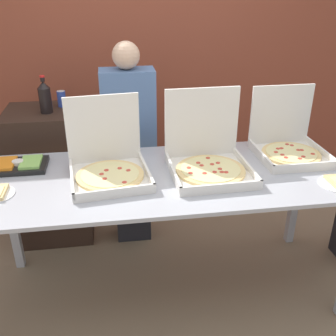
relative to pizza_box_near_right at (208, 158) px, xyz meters
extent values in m
plane|color=#847056|center=(-0.26, -0.04, -1.00)|extent=(16.00, 16.00, 0.00)
cube|color=brown|center=(-0.26, 1.66, 0.40)|extent=(10.00, 0.06, 2.80)
cube|color=#A8AAB2|center=(-0.26, -0.04, -0.10)|extent=(2.30, 0.92, 0.02)
cube|color=#A8AAB2|center=(-1.36, 0.37, -0.56)|extent=(0.06, 0.06, 0.89)
cube|color=#A8AAB2|center=(0.84, 0.37, -0.56)|extent=(0.06, 0.06, 0.89)
cube|color=silver|center=(0.00, -0.06, -0.07)|extent=(0.50, 0.50, 0.02)
cube|color=silver|center=(0.01, -0.30, -0.04)|extent=(0.49, 0.03, 0.04)
cube|color=silver|center=(-0.23, -0.07, -0.04)|extent=(0.03, 0.49, 0.04)
cube|color=silver|center=(0.24, -0.06, -0.04)|extent=(0.03, 0.49, 0.04)
cube|color=silver|center=(-0.01, 0.19, 0.17)|extent=(0.49, 0.03, 0.47)
cylinder|color=#E5C17A|center=(0.00, -0.06, -0.06)|extent=(0.43, 0.43, 0.02)
cylinder|color=beige|center=(0.00, -0.06, -0.04)|extent=(0.37, 0.37, 0.00)
cylinder|color=#C13D2D|center=(0.06, -0.08, -0.04)|extent=(0.03, 0.03, 0.00)
cylinder|color=#C13D2D|center=(0.07, 0.01, -0.04)|extent=(0.03, 0.03, 0.00)
cylinder|color=#C13D2D|center=(0.02, -0.01, -0.04)|extent=(0.03, 0.03, 0.00)
cylinder|color=#C13D2D|center=(0.02, 0.09, -0.04)|extent=(0.03, 0.03, 0.00)
cylinder|color=#C13D2D|center=(-0.06, 0.03, -0.04)|extent=(0.03, 0.03, 0.00)
cylinder|color=#C13D2D|center=(-0.04, -0.02, -0.04)|extent=(0.03, 0.03, 0.00)
cylinder|color=#C13D2D|center=(-0.13, -0.04, -0.04)|extent=(0.03, 0.03, 0.00)
cylinder|color=#C13D2D|center=(-0.14, -0.11, -0.04)|extent=(0.03, 0.03, 0.00)
cylinder|color=#C13D2D|center=(-0.05, -0.12, -0.04)|extent=(0.03, 0.03, 0.00)
cylinder|color=#C13D2D|center=(0.01, -0.12, -0.04)|extent=(0.03, 0.03, 0.00)
cylinder|color=#C13D2D|center=(0.06, -0.12, -0.04)|extent=(0.03, 0.03, 0.00)
cylinder|color=#C13D2D|center=(0.08, -0.13, -0.04)|extent=(0.03, 0.03, 0.00)
cube|color=silver|center=(-0.62, -0.04, -0.07)|extent=(0.51, 0.51, 0.02)
cube|color=silver|center=(-0.59, -0.27, -0.04)|extent=(0.47, 0.07, 0.04)
cube|color=silver|center=(-0.84, -0.07, -0.04)|extent=(0.07, 0.47, 0.04)
cube|color=silver|center=(-0.39, -0.02, -0.04)|extent=(0.07, 0.47, 0.04)
cube|color=silver|center=(-0.64, 0.20, 0.16)|extent=(0.47, 0.07, 0.44)
cylinder|color=#E5C17A|center=(-0.62, -0.04, -0.06)|extent=(0.41, 0.41, 0.02)
cylinder|color=beige|center=(-0.62, -0.04, -0.04)|extent=(0.35, 0.35, 0.00)
cylinder|color=#C13D2D|center=(-0.51, -0.02, -0.04)|extent=(0.03, 0.03, 0.00)
cylinder|color=#C13D2D|center=(-0.56, 0.02, -0.04)|extent=(0.03, 0.03, 0.00)
cylinder|color=#C13D2D|center=(-0.64, 0.00, -0.04)|extent=(0.03, 0.03, 0.00)
cylinder|color=#C13D2D|center=(-0.67, -0.04, -0.04)|extent=(0.03, 0.03, 0.00)
cylinder|color=#C13D2D|center=(-0.65, -0.11, -0.04)|extent=(0.03, 0.03, 0.00)
cylinder|color=#C13D2D|center=(-0.54, -0.17, -0.04)|extent=(0.03, 0.03, 0.00)
cube|color=silver|center=(0.60, 0.10, -0.07)|extent=(0.45, 0.45, 0.02)
cube|color=silver|center=(0.61, -0.12, -0.04)|extent=(0.45, 0.02, 0.04)
cube|color=silver|center=(0.39, 0.10, -0.04)|extent=(0.02, 0.45, 0.04)
cube|color=silver|center=(0.82, 0.10, -0.04)|extent=(0.02, 0.45, 0.04)
cube|color=silver|center=(0.60, 0.33, 0.15)|extent=(0.45, 0.02, 0.42)
cylinder|color=#E5C17A|center=(0.60, 0.10, -0.06)|extent=(0.39, 0.39, 0.02)
cylinder|color=beige|center=(0.60, 0.10, -0.04)|extent=(0.34, 0.34, 0.00)
cylinder|color=#C13D2D|center=(0.69, 0.12, -0.04)|extent=(0.03, 0.03, 0.00)
cylinder|color=#C13D2D|center=(0.67, 0.12, -0.04)|extent=(0.03, 0.03, 0.00)
cylinder|color=#C13D2D|center=(0.66, 0.21, -0.04)|extent=(0.03, 0.03, 0.00)
cylinder|color=#C13D2D|center=(0.63, 0.23, -0.04)|extent=(0.03, 0.03, 0.00)
cylinder|color=#C13D2D|center=(0.56, 0.17, -0.04)|extent=(0.03, 0.03, 0.00)
cylinder|color=#C13D2D|center=(0.54, 0.17, -0.04)|extent=(0.03, 0.03, 0.00)
cylinder|color=#C13D2D|center=(0.50, 0.11, -0.04)|extent=(0.03, 0.03, 0.00)
cylinder|color=#C13D2D|center=(0.53, 0.07, -0.04)|extent=(0.03, 0.03, 0.00)
cylinder|color=#C13D2D|center=(0.53, 0.02, -0.04)|extent=(0.03, 0.03, 0.00)
cylinder|color=#C13D2D|center=(0.61, -0.01, -0.04)|extent=(0.03, 0.03, 0.00)
cylinder|color=#C13D2D|center=(0.65, 0.02, -0.04)|extent=(0.03, 0.03, 0.00)
cylinder|color=#C13D2D|center=(0.73, 0.05, -0.04)|extent=(0.03, 0.03, 0.00)
cube|color=black|center=(-1.20, 0.20, -0.07)|extent=(0.36, 0.24, 0.03)
cube|color=orange|center=(-1.28, 0.20, -0.05)|extent=(0.13, 0.19, 0.02)
cube|color=#8CC65B|center=(-1.12, 0.20, -0.05)|extent=(0.13, 0.19, 0.02)
cylinder|color=white|center=(-1.20, 0.20, -0.04)|extent=(0.07, 0.07, 0.02)
cube|color=black|center=(-1.11, 0.81, -0.45)|extent=(0.60, 0.53, 1.11)
cylinder|color=black|center=(-1.07, 0.76, 0.20)|extent=(0.09, 0.09, 0.19)
cone|color=black|center=(-1.07, 0.76, 0.31)|extent=(0.09, 0.09, 0.05)
cylinder|color=black|center=(-1.07, 0.76, 0.35)|extent=(0.03, 0.03, 0.03)
cylinder|color=red|center=(-1.07, 0.76, 0.38)|extent=(0.04, 0.04, 0.01)
cylinder|color=silver|center=(-1.09, 0.89, 0.16)|extent=(0.07, 0.07, 0.12)
cylinder|color=silver|center=(-1.09, 0.89, 0.23)|extent=(0.06, 0.06, 0.00)
cylinder|color=#334CB2|center=(-0.97, 0.90, 0.16)|extent=(0.07, 0.07, 0.12)
cylinder|color=silver|center=(-0.97, 0.90, 0.23)|extent=(0.06, 0.06, 0.00)
cube|color=black|center=(-0.46, 0.65, -0.61)|extent=(0.28, 0.20, 0.78)
cube|color=#4C6B99|center=(-0.46, 0.65, 0.10)|extent=(0.40, 0.22, 0.65)
sphere|color=#D8AD8C|center=(-0.46, 0.65, 0.53)|extent=(0.20, 0.20, 0.20)
camera|label=1|loc=(-0.58, -2.19, 1.04)|focal=42.00mm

